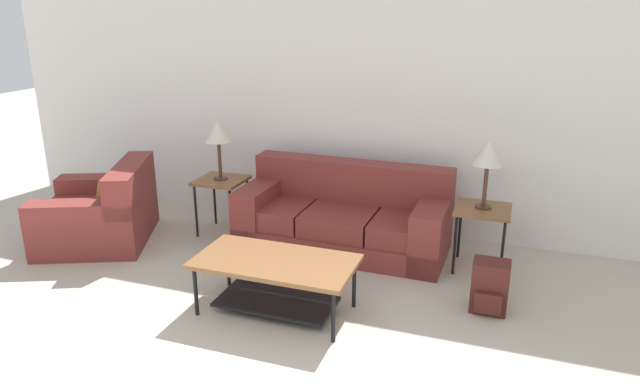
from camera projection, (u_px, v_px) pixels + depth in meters
The scene contains 9 objects.
wall_back at pixel (389, 109), 5.80m from camera, with size 9.13×0.06×2.60m.
couch at pixel (344, 218), 5.64m from camera, with size 2.05×0.90×0.82m.
armchair at pixel (102, 214), 5.80m from camera, with size 1.36×1.42×0.80m.
coffee_table at pixel (276, 273), 4.43m from camera, with size 1.24×0.65×0.44m.
side_table_left at pixel (221, 185), 5.93m from camera, with size 0.48×0.47×0.59m.
side_table_right at pixel (482, 215), 5.09m from camera, with size 0.48×0.47×0.59m.
table_lamp_left at pixel (218, 133), 5.75m from camera, with size 0.26×0.26×0.62m.
table_lamp_right at pixel (488, 155), 4.92m from camera, with size 0.26×0.26×0.62m.
backpack at pixel (490, 287), 4.48m from camera, with size 0.28×0.29×0.42m.
Camera 1 is at (1.26, -1.57, 2.33)m, focal length 32.00 mm.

